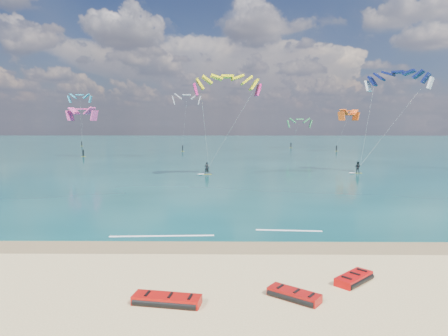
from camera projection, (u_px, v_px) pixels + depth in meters
The scene contains 10 objects.
ground at pixel (214, 169), 58.41m from camera, with size 320.00×320.00×0.00m, color tan.
wet_sand_strip at pixel (189, 247), 21.64m from camera, with size 320.00×2.40×0.01m, color olive.
sea at pixel (221, 145), 122.01m from camera, with size 320.00×200.00×0.04m, color #0A383A.
packed_kite_left at pixel (167, 304), 14.81m from camera, with size 2.74×1.09×0.39m, color #B30E09, non-canonical shape.
packed_kite_mid at pixel (294, 299), 15.26m from camera, with size 2.21×1.03×0.37m, color #A30E0B, non-canonical shape.
packed_kite_right at pixel (354, 282), 16.84m from camera, with size 2.14×1.09×0.40m, color #BB0808, non-canonical shape.
kitesurfer_main at pixel (217, 121), 48.64m from camera, with size 9.46×6.95×13.63m.
kitesurfer_far at pixel (379, 116), 50.98m from camera, with size 10.12×6.36×14.55m.
shoreline_foam at pixel (214, 234), 24.12m from camera, with size 12.88×1.85×0.01m.
distant_kites at pixel (184, 127), 96.59m from camera, with size 75.41×40.73×14.73m.
Camera 1 is at (2.11, -18.00, 6.67)m, focal length 32.00 mm.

